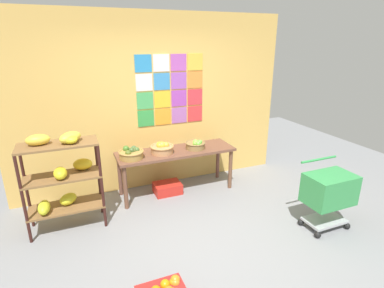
# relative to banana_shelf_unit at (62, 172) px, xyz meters

# --- Properties ---
(ground) EXTENTS (9.68, 9.68, 0.00)m
(ground) POSITION_rel_banana_shelf_unit_xyz_m (1.39, -1.08, -0.76)
(ground) COLOR gray
(back_wall_with_art) EXTENTS (4.37, 0.07, 2.70)m
(back_wall_with_art) POSITION_rel_banana_shelf_unit_xyz_m (1.40, 0.79, 0.59)
(back_wall_with_art) COLOR #DDAD54
(back_wall_with_art) RESTS_ON ground
(banana_shelf_unit) EXTENTS (0.90, 0.43, 1.26)m
(banana_shelf_unit) POSITION_rel_banana_shelf_unit_xyz_m (0.00, 0.00, 0.00)
(banana_shelf_unit) COLOR #361813
(banana_shelf_unit) RESTS_ON ground
(display_table) EXTENTS (1.80, 0.56, 0.69)m
(display_table) POSITION_rel_banana_shelf_unit_xyz_m (1.60, 0.37, -0.15)
(display_table) COLOR brown
(display_table) RESTS_ON ground
(fruit_basket_centre) EXTENTS (0.31, 0.31, 0.15)m
(fruit_basket_centre) POSITION_rel_banana_shelf_unit_xyz_m (1.91, 0.33, -0.00)
(fruit_basket_centre) COLOR olive
(fruit_basket_centre) RESTS_ON display_table
(fruit_basket_left) EXTENTS (0.35, 0.35, 0.18)m
(fruit_basket_left) POSITION_rel_banana_shelf_unit_xyz_m (1.37, 0.34, 0.01)
(fruit_basket_left) COLOR tan
(fruit_basket_left) RESTS_ON display_table
(fruit_basket_back_left) EXTENTS (0.36, 0.36, 0.17)m
(fruit_basket_back_left) POSITION_rel_banana_shelf_unit_xyz_m (0.91, 0.32, 0.00)
(fruit_basket_back_left) COLOR #A27D3D
(fruit_basket_back_left) RESTS_ON display_table
(produce_crate_under_table) EXTENTS (0.41, 0.31, 0.16)m
(produce_crate_under_table) POSITION_rel_banana_shelf_unit_xyz_m (1.45, 0.37, -0.68)
(produce_crate_under_table) COLOR red
(produce_crate_under_table) RESTS_ON ground
(shopping_cart) EXTENTS (0.58, 0.44, 0.87)m
(shopping_cart) POSITION_rel_banana_shelf_unit_xyz_m (3.02, -1.28, -0.25)
(shopping_cart) COLOR black
(shopping_cart) RESTS_ON ground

